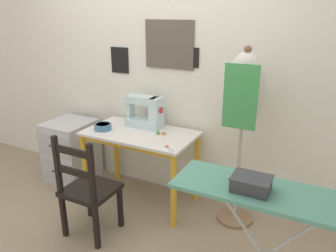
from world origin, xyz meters
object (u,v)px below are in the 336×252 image
Objects in this scene: thread_spool_mid_table at (163,133)px; filing_cabinet at (71,151)px; wooden_chair at (88,190)px; dress_form at (244,101)px; storage_box at (251,184)px; ironing_board at (270,199)px; scissors at (168,148)px; sewing_machine at (146,113)px; fabric_bowl at (103,127)px; thread_spool_near_machine at (158,133)px.

thread_spool_mid_table is 0.06× the size of filing_cabinet.
wooden_chair is at bearing -115.42° from thread_spool_mid_table.
storage_box is (0.30, -0.89, -0.22)m from dress_form.
storage_box is (-0.10, -0.04, 0.09)m from ironing_board.
scissors is 0.12× the size of ironing_board.
sewing_machine is at bearing 155.49° from thread_spool_mid_table.
ironing_board reaches higher than filing_cabinet.
sewing_machine is at bearing 142.48° from storage_box.
dress_form reaches higher than filing_cabinet.
sewing_machine is 0.24× the size of dress_form.
sewing_machine reaches higher than storage_box.
scissors is at bearing -149.56° from dress_form.
wooden_chair reaches higher than ironing_board.
dress_form is at bearing 8.75° from fabric_bowl.
dress_form reaches higher than scissors.
sewing_machine is 0.55× the size of filing_cabinet.
storage_box is at bearing -23.88° from fabric_bowl.
filing_cabinet is (-1.14, -0.02, -0.40)m from thread_spool_mid_table.
sewing_machine is 0.30m from thread_spool_mid_table.
thread_spool_near_machine is (0.20, -0.13, -0.13)m from sewing_machine.
fabric_bowl reaches higher than filing_cabinet.
ironing_board is (1.10, -0.81, 0.07)m from thread_spool_mid_table.
fabric_bowl is 4.38× the size of thread_spool_near_machine.
storage_box reaches higher than ironing_board.
sewing_machine reaches higher than scissors.
scissors is at bearing -40.79° from sewing_machine.
storage_box reaches higher than wooden_chair.
thread_spool_near_machine is (0.53, 0.12, -0.01)m from fabric_bowl.
scissors reaches higher than filing_cabinet.
scissors is 3.41× the size of thread_spool_near_machine.
filing_cabinet is 0.43× the size of dress_form.
wooden_chair is at bearing -96.00° from sewing_machine.
thread_spool_mid_table is (-0.18, 0.25, 0.01)m from scissors.
scissors is (0.42, -0.37, -0.14)m from sewing_machine.
thread_spool_near_machine is at bearing 67.13° from wooden_chair.
scissors is 0.08× the size of dress_form.
scissors is at bearing 144.30° from storage_box.
dress_form is 1.41× the size of ironing_board.
thread_spool_mid_table is 1.31m from storage_box.
sewing_machine is 2.91× the size of scissors.
ironing_board reaches higher than thread_spool_near_machine.
thread_spool_mid_table is at bearing 125.17° from scissors.
ironing_board is at bearing -30.93° from scissors.
storage_box is (1.57, -0.70, 0.14)m from fabric_bowl.
thread_spool_mid_table is at bearing -24.51° from sewing_machine.
fabric_bowl is at bearing 158.48° from ironing_board.
wooden_chair reaches higher than scissors.
thread_spool_near_machine is 0.88× the size of thread_spool_mid_table.
ironing_board is at bearing -21.52° from fabric_bowl.
dress_form is (1.03, 0.74, 0.70)m from wooden_chair.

